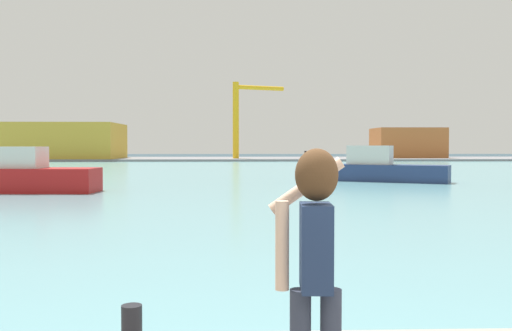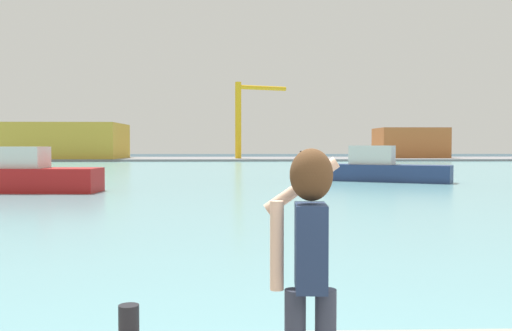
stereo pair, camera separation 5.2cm
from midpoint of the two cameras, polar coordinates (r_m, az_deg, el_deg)
ground_plane at (r=53.33m, az=-0.50°, el=-0.59°), size 220.00×220.00×0.00m
harbor_water at (r=55.33m, az=-0.55°, el=-0.48°), size 140.00×100.00×0.02m
far_shore_dock at (r=95.29m, az=-1.15°, el=0.67°), size 140.00×20.00×0.35m
person_photographer at (r=3.71m, az=5.52°, el=-8.72°), size 0.53×0.55×1.74m
harbor_bollard at (r=5.36m, az=-12.77°, el=-15.32°), size 0.19×0.19×0.32m
boat_moored at (r=31.32m, az=-21.63°, el=-0.98°), size 6.31×2.73×2.36m
boat_moored_2 at (r=38.68m, az=12.57°, el=-0.34°), size 8.19×5.46×2.42m
warehouse_left at (r=96.74m, az=-18.71°, el=2.38°), size 17.25×13.31×5.69m
warehouse_right at (r=100.75m, az=15.08°, el=2.23°), size 11.35×8.56×5.11m
port_crane at (r=91.60m, az=-1.46°, el=5.43°), size 8.51×3.68×12.35m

